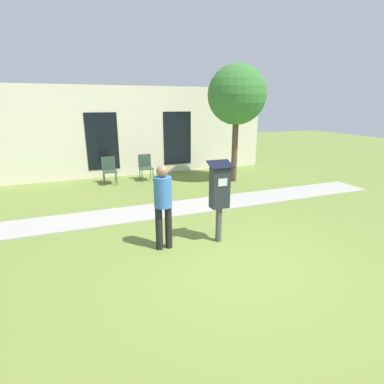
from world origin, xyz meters
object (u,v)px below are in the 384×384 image
outdoor_chair_left (109,168)px  parking_meter (220,191)px  person_standing (163,201)px  outdoor_chair_middle (145,165)px

outdoor_chair_left → parking_meter: bearing=-90.8°
person_standing → parking_meter: bearing=-19.7°
parking_meter → outdoor_chair_middle: bearing=92.4°
parking_meter → outdoor_chair_left: size_ratio=1.77×
outdoor_chair_left → outdoor_chair_middle: 1.24m
parking_meter → outdoor_chair_left: (-1.46, 5.27, -0.49)m
person_standing → outdoor_chair_left: bearing=79.4°
person_standing → outdoor_chair_left: (-0.38, 5.18, -0.40)m
person_standing → outdoor_chair_left: 5.21m
parking_meter → outdoor_chair_middle: (-0.22, 5.32, -0.49)m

